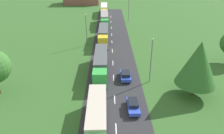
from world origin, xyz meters
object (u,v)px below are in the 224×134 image
object	(u,v)px
truck_lead	(97,119)
truck_second	(101,63)
truck_third	(103,35)
car_fourth	(125,75)
lamppost_third	(86,28)
lamppost_fourth	(129,8)
truck_fifth	(104,9)
lamppost_second	(151,58)
car_third	(133,105)
tree_elm	(198,63)
truck_fourth	(104,19)

from	to	relation	value
truck_lead	truck_second	size ratio (longest dim) A/B	0.91
truck_third	car_fourth	world-z (taller)	truck_third
lamppost_third	lamppost_fourth	bearing A→B (deg)	61.83
truck_fifth	lamppost_second	world-z (taller)	lamppost_second
truck_third	truck_fifth	xyz separation A→B (m)	(-0.34, 33.69, -0.04)
truck_fifth	lamppost_third	bearing A→B (deg)	-96.29
truck_fifth	car_fourth	world-z (taller)	truck_fifth
car_third	lamppost_third	world-z (taller)	lamppost_third
truck_lead	tree_elm	xyz separation A→B (m)	(15.60, 8.55, 3.76)
car_fourth	lamppost_fourth	size ratio (longest dim) A/B	0.47
truck_third	lamppost_third	world-z (taller)	lamppost_third
truck_fourth	car_fourth	bearing A→B (deg)	-83.33
truck_second	lamppost_second	world-z (taller)	lamppost_second
truck_fifth	lamppost_fourth	bearing A→B (deg)	-53.35
truck_third	tree_elm	bearing A→B (deg)	-59.74
tree_elm	truck_lead	bearing A→B (deg)	-151.28
truck_fifth	lamppost_third	size ratio (longest dim) A/B	1.65
truck_lead	car_third	bearing A→B (deg)	41.63
truck_third	car_third	bearing A→B (deg)	-80.67
truck_second	lamppost_third	xyz separation A→B (m)	(-4.10, 15.93, 2.44)
car_fourth	lamppost_second	bearing A→B (deg)	-13.69
car_third	truck_fourth	bearing A→B (deg)	95.90
lamppost_second	lamppost_fourth	size ratio (longest dim) A/B	0.95
car_fourth	tree_elm	xyz separation A→B (m)	(10.86, -5.62, 5.02)
truck_lead	lamppost_second	xyz separation A→B (m)	(9.11, 13.11, 2.60)
truck_lead	truck_fifth	size ratio (longest dim) A/B	0.92
tree_elm	truck_fourth	bearing A→B (deg)	109.26
lamppost_fourth	truck_fourth	bearing A→B (deg)	-153.58
truck_third	lamppost_third	size ratio (longest dim) A/B	1.61
truck_fifth	car_third	xyz separation A→B (m)	(5.31, -63.93, -1.35)
truck_fifth	car_fourth	size ratio (longest dim) A/B	3.25
truck_second	car_fourth	distance (m)	5.52
truck_fifth	truck_third	bearing A→B (deg)	-89.42
truck_fifth	lamppost_second	distance (m)	56.27
lamppost_fourth	car_third	bearing A→B (deg)	-93.92
tree_elm	car_third	bearing A→B (deg)	-159.33
truck_third	lamppost_fourth	size ratio (longest dim) A/B	1.49
truck_lead	car_fourth	distance (m)	15.00
truck_fifth	truck_fourth	bearing A→B (deg)	-88.67
car_third	car_fourth	world-z (taller)	car_fourth
lamppost_second	lamppost_third	world-z (taller)	lamppost_second
car_third	tree_elm	xyz separation A→B (m)	(10.39, 3.92, 5.05)
truck_third	tree_elm	distance (m)	30.70
truck_lead	tree_elm	size ratio (longest dim) A/B	1.34
lamppost_second	lamppost_third	size ratio (longest dim) A/B	1.02
lamppost_third	lamppost_fourth	xyz separation A→B (m)	(12.84, 23.97, 0.33)
truck_fourth	tree_elm	size ratio (longest dim) A/B	1.44
truck_third	lamppost_second	bearing A→B (deg)	-67.82
truck_third	truck_fifth	distance (m)	33.69
truck_fourth	car_fourth	world-z (taller)	truck_fourth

